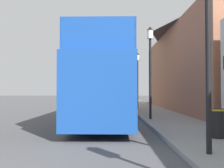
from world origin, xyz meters
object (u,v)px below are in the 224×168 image
(tour_bus, at_px, (105,86))
(lamp_post_nearest, at_px, (208,15))
(litter_bin, at_px, (217,122))
(lamp_post_second, at_px, (150,55))
(lamp_post_third, at_px, (137,70))
(parked_car_ahead_of_bus, at_px, (118,103))

(tour_bus, bearing_deg, lamp_post_nearest, -68.08)
(litter_bin, bearing_deg, lamp_post_second, 102.30)
(lamp_post_third, bearing_deg, parked_car_ahead_of_bus, -156.90)
(tour_bus, xyz_separation_m, parked_car_ahead_of_bus, (0.91, 7.86, -1.23))
(parked_car_ahead_of_bus, relative_size, lamp_post_second, 0.88)
(lamp_post_nearest, xyz_separation_m, lamp_post_third, (-0.06, 15.66, -0.05))
(lamp_post_second, bearing_deg, tour_bus, -163.34)
(parked_car_ahead_of_bus, bearing_deg, litter_bin, -74.91)
(parked_car_ahead_of_bus, height_order, litter_bin, parked_car_ahead_of_bus)
(lamp_post_nearest, bearing_deg, tour_bus, 110.23)
(parked_car_ahead_of_bus, distance_m, litter_bin, 13.15)
(lamp_post_nearest, relative_size, litter_bin, 5.17)
(lamp_post_third, bearing_deg, tour_bus, -106.64)
(tour_bus, xyz_separation_m, lamp_post_third, (2.56, 8.56, 1.53))
(parked_car_ahead_of_bus, distance_m, lamp_post_second, 7.85)
(tour_bus, height_order, parked_car_ahead_of_bus, tour_bus)
(tour_bus, height_order, lamp_post_third, lamp_post_third)
(lamp_post_nearest, bearing_deg, lamp_post_third, 90.22)
(lamp_post_third, bearing_deg, lamp_post_second, -90.97)
(tour_bus, xyz_separation_m, litter_bin, (3.67, -5.00, -1.25))
(lamp_post_second, distance_m, lamp_post_third, 7.83)
(lamp_post_nearest, distance_m, litter_bin, 3.68)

